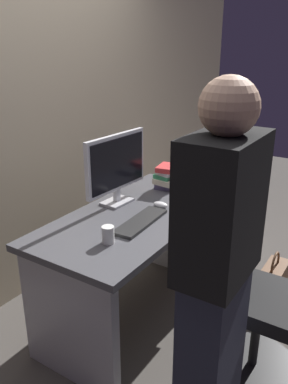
{
  "coord_description": "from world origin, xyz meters",
  "views": [
    {
      "loc": [
        -1.88,
        -1.26,
        1.74
      ],
      "look_at": [
        0.0,
        -0.05,
        0.9
      ],
      "focal_mm": 37.4,
      "sensor_mm": 36.0,
      "label": 1
    }
  ],
  "objects_px": {
    "keyboard": "(141,222)",
    "mouse": "(160,205)",
    "office_chair": "(249,301)",
    "cell_phone": "(205,192)",
    "cup_near_keyboard": "(108,235)",
    "person_at_desk": "(216,275)",
    "monitor": "(116,165)",
    "handbag": "(273,283)",
    "desk": "(137,247)",
    "book_stack": "(168,177)"
  },
  "relations": [
    {
      "from": "person_at_desk",
      "to": "book_stack",
      "type": "distance_m",
      "value": 1.31
    },
    {
      "from": "monitor",
      "to": "mouse",
      "type": "relative_size",
      "value": 5.41
    },
    {
      "from": "person_at_desk",
      "to": "keyboard",
      "type": "xyz_separation_m",
      "value": [
        0.42,
        0.65,
        -0.08
      ]
    },
    {
      "from": "person_at_desk",
      "to": "monitor",
      "type": "distance_m",
      "value": 1.13
    },
    {
      "from": "book_stack",
      "to": "cup_near_keyboard",
      "type": "bearing_deg",
      "value": -170.07
    },
    {
      "from": "handbag",
      "to": "mouse",
      "type": "bearing_deg",
      "value": 127.68
    },
    {
      "from": "cup_near_keyboard",
      "to": "mouse",
      "type": "bearing_deg",
      "value": 1.78
    },
    {
      "from": "desk",
      "to": "mouse",
      "type": "distance_m",
      "value": 0.31
    },
    {
      "from": "office_chair",
      "to": "book_stack",
      "type": "xyz_separation_m",
      "value": [
        0.54,
        0.83,
        0.41
      ]
    },
    {
      "from": "cell_phone",
      "to": "handbag",
      "type": "height_order",
      "value": "cell_phone"
    },
    {
      "from": "monitor",
      "to": "mouse",
      "type": "bearing_deg",
      "value": -71.27
    },
    {
      "from": "desk",
      "to": "person_at_desk",
      "type": "distance_m",
      "value": 0.97
    },
    {
      "from": "keyboard",
      "to": "handbag",
      "type": "height_order",
      "value": "keyboard"
    },
    {
      "from": "mouse",
      "to": "cell_phone",
      "type": "height_order",
      "value": "mouse"
    },
    {
      "from": "book_stack",
      "to": "handbag",
      "type": "relative_size",
      "value": 0.55
    },
    {
      "from": "office_chair",
      "to": "mouse",
      "type": "bearing_deg",
      "value": 73.18
    },
    {
      "from": "cell_phone",
      "to": "handbag",
      "type": "distance_m",
      "value": 0.81
    },
    {
      "from": "office_chair",
      "to": "cell_phone",
      "type": "xyz_separation_m",
      "value": [
        0.6,
        0.55,
        0.32
      ]
    },
    {
      "from": "monitor",
      "to": "cell_phone",
      "type": "xyz_separation_m",
      "value": [
        0.48,
        -0.41,
        -0.25
      ]
    },
    {
      "from": "desk",
      "to": "person_at_desk",
      "type": "height_order",
      "value": "person_at_desk"
    },
    {
      "from": "book_stack",
      "to": "mouse",
      "type": "bearing_deg",
      "value": -157.33
    },
    {
      "from": "keyboard",
      "to": "cell_phone",
      "type": "bearing_deg",
      "value": -12.37
    },
    {
      "from": "mouse",
      "to": "cell_phone",
      "type": "xyz_separation_m",
      "value": [
        0.39,
        -0.14,
        -0.01
      ]
    },
    {
      "from": "keyboard",
      "to": "handbag",
      "type": "distance_m",
      "value": 1.16
    },
    {
      "from": "keyboard",
      "to": "mouse",
      "type": "height_order",
      "value": "mouse"
    },
    {
      "from": "office_chair",
      "to": "book_stack",
      "type": "bearing_deg",
      "value": 56.65
    },
    {
      "from": "keyboard",
      "to": "person_at_desk",
      "type": "bearing_deg",
      "value": -125.76
    },
    {
      "from": "desk",
      "to": "book_stack",
      "type": "relative_size",
      "value": 6.86
    },
    {
      "from": "office_chair",
      "to": "monitor",
      "type": "height_order",
      "value": "monitor"
    },
    {
      "from": "monitor",
      "to": "person_at_desk",
      "type": "bearing_deg",
      "value": -122.05
    },
    {
      "from": "desk",
      "to": "cup_near_keyboard",
      "type": "bearing_deg",
      "value": -167.71
    },
    {
      "from": "person_at_desk",
      "to": "handbag",
      "type": "xyz_separation_m",
      "value": [
        1.18,
        0.03,
        -0.7
      ]
    },
    {
      "from": "book_stack",
      "to": "cell_phone",
      "type": "xyz_separation_m",
      "value": [
        0.05,
        -0.28,
        -0.08
      ]
    },
    {
      "from": "keyboard",
      "to": "handbag",
      "type": "xyz_separation_m",
      "value": [
        0.77,
        -0.62,
        -0.62
      ]
    },
    {
      "from": "book_stack",
      "to": "handbag",
      "type": "distance_m",
      "value": 1.06
    },
    {
      "from": "desk",
      "to": "cup_near_keyboard",
      "type": "height_order",
      "value": "cup_near_keyboard"
    },
    {
      "from": "monitor",
      "to": "cell_phone",
      "type": "height_order",
      "value": "monitor"
    },
    {
      "from": "monitor",
      "to": "cell_phone",
      "type": "relative_size",
      "value": 3.76
    },
    {
      "from": "mouse",
      "to": "handbag",
      "type": "distance_m",
      "value": 1.03
    },
    {
      "from": "person_at_desk",
      "to": "cup_near_keyboard",
      "type": "distance_m",
      "value": 0.67
    },
    {
      "from": "mouse",
      "to": "cell_phone",
      "type": "bearing_deg",
      "value": -19.27
    },
    {
      "from": "book_stack",
      "to": "office_chair",
      "type": "bearing_deg",
      "value": -123.35
    },
    {
      "from": "cup_near_keyboard",
      "to": "handbag",
      "type": "bearing_deg",
      "value": -30.49
    },
    {
      "from": "desk",
      "to": "handbag",
      "type": "distance_m",
      "value": 1.04
    },
    {
      "from": "cup_near_keyboard",
      "to": "book_stack",
      "type": "relative_size",
      "value": 0.46
    },
    {
      "from": "person_at_desk",
      "to": "monitor",
      "type": "xyz_separation_m",
      "value": [
        0.59,
        0.95,
        0.16
      ]
    },
    {
      "from": "mouse",
      "to": "book_stack",
      "type": "bearing_deg",
      "value": 22.67
    },
    {
      "from": "monitor",
      "to": "office_chair",
      "type": "bearing_deg",
      "value": -96.82
    },
    {
      "from": "desk",
      "to": "book_stack",
      "type": "distance_m",
      "value": 0.59
    },
    {
      "from": "cup_near_keyboard",
      "to": "cell_phone",
      "type": "height_order",
      "value": "cup_near_keyboard"
    }
  ]
}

